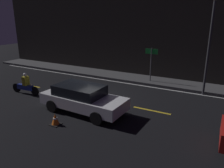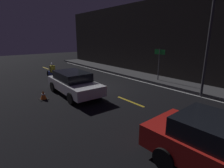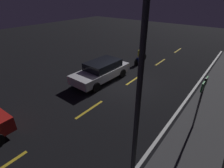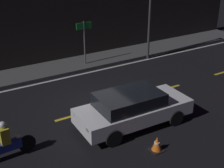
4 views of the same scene
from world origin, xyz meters
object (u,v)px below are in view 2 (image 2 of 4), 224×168
(motorcycle, at_px, (52,73))
(traffic_cone_near, at_px, (43,95))
(street_lamp, at_px, (209,40))
(shop_sign, at_px, (159,58))
(sedan_white, at_px, (74,83))

(motorcycle, bearing_deg, traffic_cone_near, -28.83)
(traffic_cone_near, relative_size, street_lamp, 0.09)
(motorcycle, height_order, traffic_cone_near, motorcycle)
(traffic_cone_near, xyz_separation_m, street_lamp, (5.28, 7.41, 2.98))
(motorcycle, relative_size, shop_sign, 0.89)
(traffic_cone_near, distance_m, street_lamp, 9.58)
(street_lamp, bearing_deg, traffic_cone_near, -125.47)
(sedan_white, xyz_separation_m, shop_sign, (1.31, 6.51, 1.11))
(shop_sign, relative_size, street_lamp, 0.42)
(motorcycle, relative_size, street_lamp, 0.37)
(motorcycle, relative_size, traffic_cone_near, 4.05)
(sedan_white, distance_m, motorcycle, 4.71)
(motorcycle, distance_m, shop_sign, 8.64)
(motorcycle, bearing_deg, street_lamp, 25.52)
(sedan_white, bearing_deg, street_lamp, 49.96)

